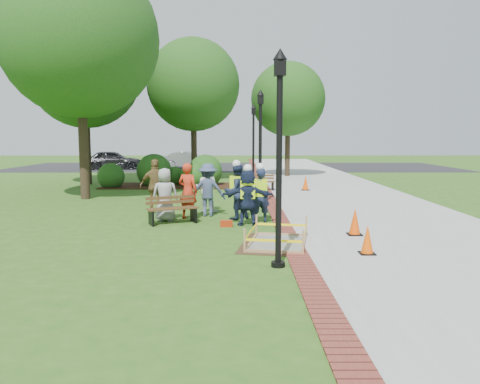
{
  "coord_description": "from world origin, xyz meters",
  "views": [
    {
      "loc": [
        0.46,
        -12.11,
        2.61
      ],
      "look_at": [
        0.5,
        1.2,
        1.0
      ],
      "focal_mm": 35.0,
      "sensor_mm": 36.0,
      "label": 1
    }
  ],
  "objects_px": {
    "bench_near": "(173,215)",
    "lamp_near": "(279,142)",
    "hivis_worker_b": "(260,193)",
    "hivis_worker_c": "(236,190)",
    "cone_front": "(367,240)",
    "hivis_worker_a": "(248,195)",
    "wet_concrete_pad": "(278,235)"
  },
  "relations": [
    {
      "from": "hivis_worker_a",
      "to": "hivis_worker_c",
      "type": "bearing_deg",
      "value": 107.59
    },
    {
      "from": "bench_near",
      "to": "lamp_near",
      "type": "xyz_separation_m",
      "value": [
        2.75,
        -4.62,
        2.22
      ]
    },
    {
      "from": "wet_concrete_pad",
      "to": "cone_front",
      "type": "distance_m",
      "value": 2.14
    },
    {
      "from": "wet_concrete_pad",
      "to": "hivis_worker_a",
      "type": "height_order",
      "value": "hivis_worker_a"
    },
    {
      "from": "hivis_worker_b",
      "to": "wet_concrete_pad",
      "type": "bearing_deg",
      "value": -83.99
    },
    {
      "from": "hivis_worker_b",
      "to": "hivis_worker_c",
      "type": "xyz_separation_m",
      "value": [
        -0.71,
        0.59,
        0.03
      ]
    },
    {
      "from": "bench_near",
      "to": "hivis_worker_c",
      "type": "bearing_deg",
      "value": 22.64
    },
    {
      "from": "bench_near",
      "to": "hivis_worker_c",
      "type": "height_order",
      "value": "hivis_worker_c"
    },
    {
      "from": "hivis_worker_b",
      "to": "hivis_worker_a",
      "type": "bearing_deg",
      "value": -130.01
    },
    {
      "from": "bench_near",
      "to": "hivis_worker_b",
      "type": "relative_size",
      "value": 0.87
    },
    {
      "from": "bench_near",
      "to": "cone_front",
      "type": "height_order",
      "value": "bench_near"
    },
    {
      "from": "cone_front",
      "to": "hivis_worker_c",
      "type": "height_order",
      "value": "hivis_worker_c"
    },
    {
      "from": "lamp_near",
      "to": "hivis_worker_c",
      "type": "height_order",
      "value": "lamp_near"
    },
    {
      "from": "bench_near",
      "to": "hivis_worker_c",
      "type": "relative_size",
      "value": 0.84
    },
    {
      "from": "wet_concrete_pad",
      "to": "hivis_worker_a",
      "type": "relative_size",
      "value": 1.43
    },
    {
      "from": "cone_front",
      "to": "lamp_near",
      "type": "height_order",
      "value": "lamp_near"
    },
    {
      "from": "lamp_near",
      "to": "cone_front",
      "type": "bearing_deg",
      "value": 24.71
    },
    {
      "from": "lamp_near",
      "to": "hivis_worker_a",
      "type": "bearing_deg",
      "value": 96.89
    },
    {
      "from": "wet_concrete_pad",
      "to": "lamp_near",
      "type": "height_order",
      "value": "lamp_near"
    },
    {
      "from": "hivis_worker_b",
      "to": "hivis_worker_c",
      "type": "height_order",
      "value": "hivis_worker_c"
    },
    {
      "from": "wet_concrete_pad",
      "to": "hivis_worker_c",
      "type": "xyz_separation_m",
      "value": [
        -1.01,
        3.46,
        0.69
      ]
    },
    {
      "from": "lamp_near",
      "to": "hivis_worker_c",
      "type": "distance_m",
      "value": 5.69
    },
    {
      "from": "lamp_near",
      "to": "hivis_worker_a",
      "type": "height_order",
      "value": "lamp_near"
    },
    {
      "from": "hivis_worker_a",
      "to": "hivis_worker_c",
      "type": "xyz_separation_m",
      "value": [
        -0.33,
        1.05,
        0.03
      ]
    },
    {
      "from": "wet_concrete_pad",
      "to": "lamp_near",
      "type": "bearing_deg",
      "value": -94.49
    },
    {
      "from": "wet_concrete_pad",
      "to": "hivis_worker_b",
      "type": "bearing_deg",
      "value": 96.01
    },
    {
      "from": "bench_near",
      "to": "cone_front",
      "type": "distance_m",
      "value": 6.04
    },
    {
      "from": "hivis_worker_a",
      "to": "cone_front",
      "type": "bearing_deg",
      "value": -53.11
    },
    {
      "from": "wet_concrete_pad",
      "to": "cone_front",
      "type": "bearing_deg",
      "value": -28.15
    },
    {
      "from": "cone_front",
      "to": "hivis_worker_b",
      "type": "bearing_deg",
      "value": 119.48
    },
    {
      "from": "cone_front",
      "to": "wet_concrete_pad",
      "type": "bearing_deg",
      "value": 151.85
    },
    {
      "from": "lamp_near",
      "to": "hivis_worker_a",
      "type": "relative_size",
      "value": 2.37
    }
  ]
}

